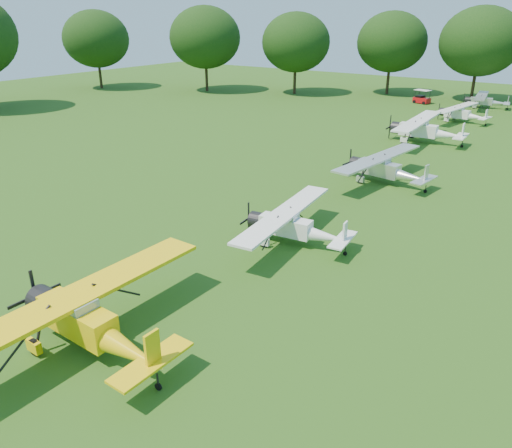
{
  "coord_description": "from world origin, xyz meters",
  "views": [
    {
      "loc": [
        13.89,
        -21.42,
        11.86
      ],
      "look_at": [
        -0.06,
        -1.17,
        1.4
      ],
      "focal_mm": 35.0,
      "sensor_mm": 36.0,
      "label": 1
    }
  ],
  "objects_px": {
    "aircraft_5": "(424,129)",
    "golf_cart": "(422,99)",
    "aircraft_4": "(385,167)",
    "aircraft_7": "(485,100)",
    "aircraft_2": "(86,320)",
    "aircraft_3": "(293,225)",
    "aircraft_6": "(461,113)"
  },
  "relations": [
    {
      "from": "aircraft_5",
      "to": "golf_cart",
      "type": "height_order",
      "value": "aircraft_5"
    },
    {
      "from": "aircraft_4",
      "to": "aircraft_7",
      "type": "bearing_deg",
      "value": 99.05
    },
    {
      "from": "aircraft_7",
      "to": "aircraft_2",
      "type": "bearing_deg",
      "value": -98.42
    },
    {
      "from": "aircraft_4",
      "to": "aircraft_5",
      "type": "distance_m",
      "value": 14.42
    },
    {
      "from": "aircraft_3",
      "to": "aircraft_6",
      "type": "relative_size",
      "value": 1.03
    },
    {
      "from": "aircraft_2",
      "to": "aircraft_5",
      "type": "relative_size",
      "value": 0.99
    },
    {
      "from": "golf_cart",
      "to": "aircraft_4",
      "type": "bearing_deg",
      "value": -61.07
    },
    {
      "from": "aircraft_2",
      "to": "aircraft_4",
      "type": "relative_size",
      "value": 1.11
    },
    {
      "from": "aircraft_3",
      "to": "aircraft_7",
      "type": "xyz_separation_m",
      "value": [
        -0.64,
        51.29,
        -0.07
      ]
    },
    {
      "from": "aircraft_3",
      "to": "aircraft_7",
      "type": "distance_m",
      "value": 51.29
    },
    {
      "from": "aircraft_6",
      "to": "golf_cart",
      "type": "distance_m",
      "value": 13.11
    },
    {
      "from": "aircraft_2",
      "to": "aircraft_6",
      "type": "distance_m",
      "value": 52.38
    },
    {
      "from": "aircraft_4",
      "to": "golf_cart",
      "type": "relative_size",
      "value": 4.35
    },
    {
      "from": "aircraft_6",
      "to": "aircraft_7",
      "type": "relative_size",
      "value": 1.03
    },
    {
      "from": "aircraft_4",
      "to": "golf_cart",
      "type": "distance_m",
      "value": 38.28
    },
    {
      "from": "aircraft_2",
      "to": "golf_cart",
      "type": "xyz_separation_m",
      "value": [
        -7.29,
        62.84,
        -0.74
      ]
    },
    {
      "from": "aircraft_2",
      "to": "aircraft_4",
      "type": "distance_m",
      "value": 25.69
    },
    {
      "from": "aircraft_5",
      "to": "aircraft_6",
      "type": "xyz_separation_m",
      "value": [
        0.49,
        12.41,
        -0.28
      ]
    },
    {
      "from": "aircraft_2",
      "to": "aircraft_5",
      "type": "bearing_deg",
      "value": 91.42
    },
    {
      "from": "aircraft_6",
      "to": "aircraft_7",
      "type": "xyz_separation_m",
      "value": [
        0.25,
        11.46,
        -0.03
      ]
    },
    {
      "from": "aircraft_2",
      "to": "aircraft_6",
      "type": "height_order",
      "value": "aircraft_2"
    },
    {
      "from": "aircraft_4",
      "to": "aircraft_6",
      "type": "bearing_deg",
      "value": 100.12
    },
    {
      "from": "aircraft_5",
      "to": "aircraft_7",
      "type": "xyz_separation_m",
      "value": [
        0.74,
        23.87,
        -0.32
      ]
    },
    {
      "from": "aircraft_6",
      "to": "aircraft_3",
      "type": "bearing_deg",
      "value": -79.6
    },
    {
      "from": "aircraft_4",
      "to": "golf_cart",
      "type": "bearing_deg",
      "value": 111.36
    },
    {
      "from": "aircraft_2",
      "to": "aircraft_6",
      "type": "xyz_separation_m",
      "value": [
        0.6,
        52.38,
        -0.28
      ]
    },
    {
      "from": "aircraft_3",
      "to": "aircraft_4",
      "type": "height_order",
      "value": "aircraft_4"
    },
    {
      "from": "aircraft_7",
      "to": "aircraft_6",
      "type": "bearing_deg",
      "value": -98.91
    },
    {
      "from": "aircraft_7",
      "to": "aircraft_5",
      "type": "bearing_deg",
      "value": -99.43
    },
    {
      "from": "aircraft_2",
      "to": "aircraft_7",
      "type": "xyz_separation_m",
      "value": [
        0.85,
        63.84,
        -0.31
      ]
    },
    {
      "from": "aircraft_2",
      "to": "aircraft_5",
      "type": "distance_m",
      "value": 39.97
    },
    {
      "from": "aircraft_4",
      "to": "aircraft_7",
      "type": "height_order",
      "value": "aircraft_4"
    }
  ]
}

